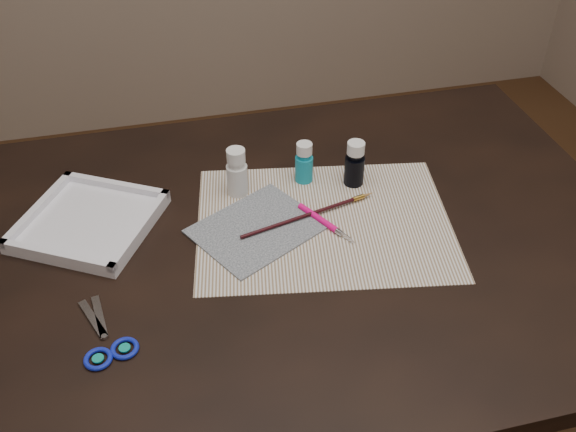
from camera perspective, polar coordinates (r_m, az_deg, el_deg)
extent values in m
cube|color=black|center=(1.44, 0.00, -13.20)|extent=(1.30, 0.90, 0.75)
cube|color=white|center=(1.20, 3.21, -0.53)|extent=(0.52, 0.43, 0.00)
cube|color=black|center=(1.18, -2.76, -1.10)|extent=(0.27, 0.26, 0.00)
cylinder|color=silver|center=(1.24, -4.57, 3.92)|extent=(0.05, 0.05, 0.10)
cylinder|color=#1291AC|center=(1.28, 1.44, 4.78)|extent=(0.05, 0.05, 0.09)
cylinder|color=black|center=(1.28, 5.95, 4.66)|extent=(0.05, 0.05, 0.10)
cube|color=white|center=(1.24, -17.28, -0.40)|extent=(0.31, 0.31, 0.03)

